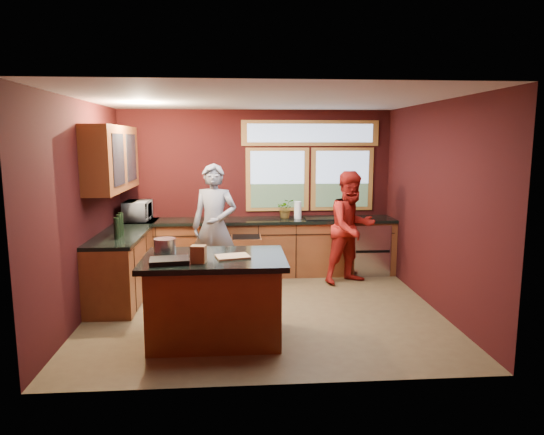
{
  "coord_description": "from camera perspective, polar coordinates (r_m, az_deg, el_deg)",
  "views": [
    {
      "loc": [
        -0.35,
        -6.1,
        2.2
      ],
      "look_at": [
        0.14,
        0.4,
        1.16
      ],
      "focal_mm": 32.0,
      "sensor_mm": 36.0,
      "label": 1
    }
  ],
  "objects": [
    {
      "name": "paper_towel",
      "position": [
        7.95,
        3.05,
        0.87
      ],
      "size": [
        0.12,
        0.12,
        0.28
      ],
      "primitive_type": "cylinder",
      "color": "white",
      "rests_on": "back_counter"
    },
    {
      "name": "left_counter",
      "position": [
        7.34,
        -16.83,
        -4.99
      ],
      "size": [
        0.64,
        2.3,
        0.93
      ],
      "color": "#622E17",
      "rests_on": "floor"
    },
    {
      "name": "person_grey",
      "position": [
        7.24,
        -6.78,
        -1.09
      ],
      "size": [
        0.77,
        0.61,
        1.86
      ],
      "primitive_type": "imported",
      "rotation": [
        0.0,
        0.0,
        -0.27
      ],
      "color": "slate",
      "rests_on": "floor"
    },
    {
      "name": "room_shell",
      "position": [
        6.44,
        -6.52,
        5.43
      ],
      "size": [
        4.52,
        4.02,
        2.71
      ],
      "color": "black",
      "rests_on": "ground"
    },
    {
      "name": "person_red",
      "position": [
        7.57,
        9.34,
        -1.18
      ],
      "size": [
        1.04,
        0.94,
        1.74
      ],
      "primitive_type": "imported",
      "rotation": [
        0.0,
        0.0,
        0.42
      ],
      "color": "maroon",
      "rests_on": "floor"
    },
    {
      "name": "island",
      "position": [
        5.47,
        -6.72,
        -9.35
      ],
      "size": [
        1.55,
        1.05,
        0.95
      ],
      "color": "#622E17",
      "rests_on": "floor"
    },
    {
      "name": "back_counter",
      "position": [
        8.01,
        -0.27,
        -3.45
      ],
      "size": [
        4.5,
        0.64,
        0.93
      ],
      "color": "#622E17",
      "rests_on": "floor"
    },
    {
      "name": "microwave",
      "position": [
        8.03,
        -15.53,
        0.77
      ],
      "size": [
        0.39,
        0.57,
        0.31
      ],
      "primitive_type": "imported",
      "rotation": [
        0.0,
        0.0,
        1.56
      ],
      "color": "#999999",
      "rests_on": "left_counter"
    },
    {
      "name": "potted_plant",
      "position": [
        7.97,
        1.61,
        1.05
      ],
      "size": [
        0.29,
        0.25,
        0.32
      ],
      "primitive_type": "imported",
      "color": "#999999",
      "rests_on": "back_counter"
    },
    {
      "name": "stock_pot",
      "position": [
        5.51,
        -12.49,
        -3.34
      ],
      "size": [
        0.24,
        0.24,
        0.18
      ],
      "primitive_type": "cylinder",
      "color": "#B5B4B9",
      "rests_on": "island"
    },
    {
      "name": "cutting_board",
      "position": [
        5.28,
        -4.66,
        -4.6
      ],
      "size": [
        0.4,
        0.32,
        0.02
      ],
      "primitive_type": "cube",
      "rotation": [
        0.0,
        0.0,
        0.23
      ],
      "color": "tan",
      "rests_on": "island"
    },
    {
      "name": "paper_bag",
      "position": [
        5.08,
        -8.64,
        -4.28
      ],
      "size": [
        0.17,
        0.14,
        0.18
      ],
      "primitive_type": "cube",
      "rotation": [
        0.0,
        0.0,
        -0.15
      ],
      "color": "brown",
      "rests_on": "island"
    },
    {
      "name": "floor",
      "position": [
        6.49,
        -0.98,
        -10.74
      ],
      "size": [
        4.5,
        4.5,
        0.0
      ],
      "primitive_type": "plane",
      "color": "brown",
      "rests_on": "ground"
    },
    {
      "name": "black_tray",
      "position": [
        5.13,
        -11.98,
        -5.0
      ],
      "size": [
        0.43,
        0.33,
        0.05
      ],
      "primitive_type": "cube",
      "rotation": [
        0.0,
        0.0,
        0.12
      ],
      "color": "black",
      "rests_on": "island"
    }
  ]
}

